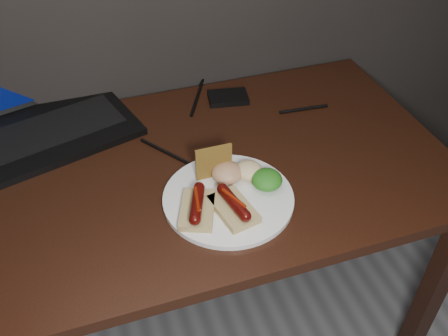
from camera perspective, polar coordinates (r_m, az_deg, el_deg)
name	(u,v)px	position (r m, az deg, el deg)	size (l,w,h in m)	color
desk	(166,200)	(1.25, -6.70, -3.68)	(1.40, 0.70, 0.75)	black
laptop	(45,106)	(1.39, -19.76, 6.73)	(0.47, 0.45, 0.25)	black
hard_drive	(228,98)	(1.43, 0.47, 8.06)	(0.11, 0.07, 0.02)	black
desk_cables	(153,134)	(1.30, -8.17, 3.82)	(1.01, 0.42, 0.01)	black
plate	(228,198)	(1.11, 0.49, -3.47)	(0.29, 0.29, 0.01)	white
bread_sausage_left	(197,207)	(1.06, -3.08, -4.47)	(0.11, 0.13, 0.04)	tan
bread_sausage_center	(234,206)	(1.06, 1.10, -4.37)	(0.09, 0.13, 0.04)	tan
crispbread	(214,162)	(1.13, -1.18, 0.69)	(0.09, 0.01, 0.09)	olive
salad_greens	(267,180)	(1.12, 4.93, -1.34)	(0.07, 0.07, 0.04)	#195F13
salsa_mound	(227,172)	(1.13, 0.37, -0.52)	(0.07, 0.07, 0.04)	#9A260F
coleslaw_mound	(249,170)	(1.14, 2.82, -0.27)	(0.06, 0.06, 0.04)	beige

